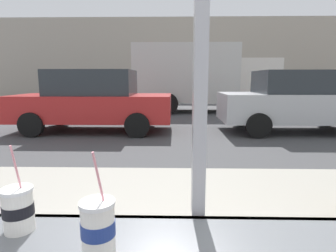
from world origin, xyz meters
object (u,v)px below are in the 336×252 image
object	(u,v)px
box_truck	(201,76)
parked_car_silver	(297,101)
soda_cup_left	(18,209)
soda_cup_right	(98,228)
parked_car_red	(93,101)

from	to	relation	value
box_truck	parked_car_silver	bearing A→B (deg)	-65.41
soda_cup_left	soda_cup_right	xyz separation A→B (m)	(0.31, -0.13, 0.01)
soda_cup_right	box_truck	distance (m)	12.04
parked_car_red	soda_cup_right	bearing A→B (deg)	-73.44
soda_cup_left	box_truck	bearing A→B (deg)	81.67
soda_cup_left	soda_cup_right	bearing A→B (deg)	-22.40
parked_car_red	box_truck	distance (m)	6.08
soda_cup_right	parked_car_red	xyz separation A→B (m)	(-2.09, 7.02, -0.17)
soda_cup_left	parked_car_red	bearing A→B (deg)	104.43
parked_car_red	box_truck	xyz separation A→B (m)	(3.50, 4.92, 0.74)
soda_cup_right	parked_car_silver	size ratio (longest dim) A/B	0.08
soda_cup_right	box_truck	size ratio (longest dim) A/B	0.05
soda_cup_right	parked_car_red	size ratio (longest dim) A/B	0.07
parked_car_silver	box_truck	world-z (taller)	box_truck
parked_car_red	parked_car_silver	distance (m)	5.75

